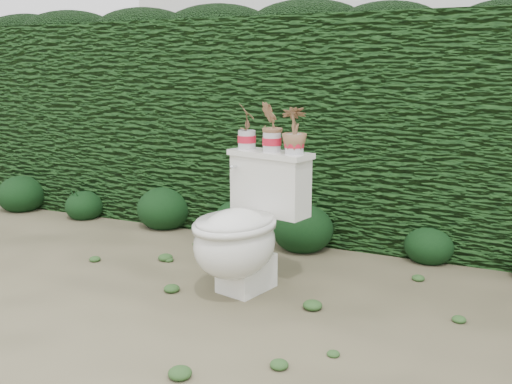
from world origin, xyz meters
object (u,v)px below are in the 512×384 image
at_px(potted_plant_left, 247,128).
at_px(potted_plant_right, 294,132).
at_px(potted_plant_center, 272,128).
at_px(toilet, 244,231).

xyz_separation_m(potted_plant_left, potted_plant_right, (0.33, -0.08, -0.00)).
bearing_deg(potted_plant_right, potted_plant_center, -40.90).
relative_size(potted_plant_center, potted_plant_right, 1.09).
bearing_deg(potted_plant_right, toilet, 14.17).
distance_m(potted_plant_center, potted_plant_right, 0.16).
xyz_separation_m(toilet, potted_plant_center, (0.07, 0.23, 0.56)).
distance_m(potted_plant_left, potted_plant_center, 0.19).
bearing_deg(potted_plant_center, potted_plant_left, -120.50).
bearing_deg(potted_plant_left, potted_plant_right, -130.49).
height_order(toilet, potted_plant_left, potted_plant_left).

